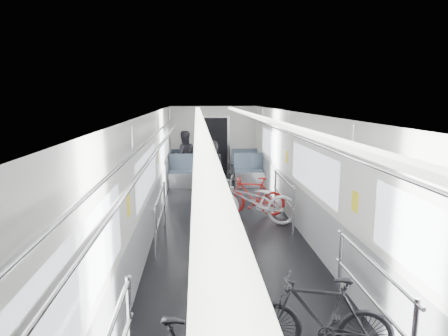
# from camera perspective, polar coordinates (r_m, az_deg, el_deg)

# --- Properties ---
(car_shell) EXTENTS (3.02, 14.01, 2.41)m
(car_shell) POSITION_cam_1_polar(r_m,az_deg,el_deg) (8.89, -0.02, -0.14)
(car_shell) COLOR black
(car_shell) RESTS_ON ground
(bike_right_near) EXTENTS (1.57, 0.78, 0.91)m
(bike_right_near) POSITION_cam_1_polar(r_m,az_deg,el_deg) (4.53, 13.48, -20.01)
(bike_right_near) COLOR black
(bike_right_near) RESTS_ON floor
(bike_right_mid) EXTENTS (2.01, 1.16, 1.00)m
(bike_right_mid) POSITION_cam_1_polar(r_m,az_deg,el_deg) (8.67, 4.15, -4.67)
(bike_right_mid) COLOR #B9B9BF
(bike_right_mid) RESTS_ON floor
(bike_right_far) EXTENTS (1.56, 0.78, 0.90)m
(bike_right_far) POSITION_cam_1_polar(r_m,az_deg,el_deg) (9.27, 4.08, -4.01)
(bike_right_far) COLOR #B01815
(bike_right_far) RESTS_ON floor
(bike_aisle) EXTENTS (0.81, 1.64, 0.82)m
(bike_aisle) POSITION_cam_1_polar(r_m,az_deg,el_deg) (9.71, 0.37, -3.59)
(bike_aisle) COLOR black
(bike_aisle) RESTS_ON floor
(person_standing) EXTENTS (0.63, 0.41, 1.70)m
(person_standing) POSITION_cam_1_polar(r_m,az_deg,el_deg) (9.69, -1.77, -0.96)
(person_standing) COLOR black
(person_standing) RESTS_ON floor
(person_seated) EXTENTS (0.91, 0.78, 1.65)m
(person_seated) POSITION_cam_1_polar(r_m,az_deg,el_deg) (12.92, -5.71, 1.67)
(person_seated) COLOR #28262D
(person_seated) RESTS_ON floor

